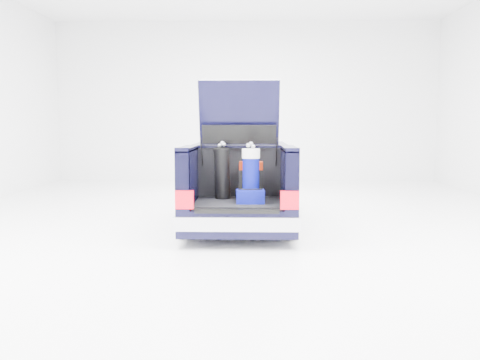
{
  "coord_description": "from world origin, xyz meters",
  "views": [
    {
      "loc": [
        0.23,
        -9.2,
        1.76
      ],
      "look_at": [
        0.0,
        -0.5,
        0.82
      ],
      "focal_mm": 38.0,
      "sensor_mm": 36.0,
      "label": 1
    }
  ],
  "objects_px": {
    "blue_golf_bag": "(251,174)",
    "blue_duffel": "(250,196)",
    "black_golf_bag": "(222,173)",
    "car": "(241,185)",
    "red_suitcase": "(251,180)"
  },
  "relations": [
    {
      "from": "car",
      "to": "blue_duffel",
      "type": "bearing_deg",
      "value": -84.05
    },
    {
      "from": "blue_golf_bag",
      "to": "blue_duffel",
      "type": "distance_m",
      "value": 0.37
    },
    {
      "from": "blue_golf_bag",
      "to": "blue_duffel",
      "type": "xyz_separation_m",
      "value": [
        -0.01,
        -0.19,
        -0.31
      ]
    },
    {
      "from": "red_suitcase",
      "to": "blue_golf_bag",
      "type": "xyz_separation_m",
      "value": [
        -0.0,
        -0.34,
        0.12
      ]
    },
    {
      "from": "black_golf_bag",
      "to": "car",
      "type": "bearing_deg",
      "value": 93.76
    },
    {
      "from": "blue_golf_bag",
      "to": "blue_duffel",
      "type": "height_order",
      "value": "blue_golf_bag"
    },
    {
      "from": "black_golf_bag",
      "to": "blue_duffel",
      "type": "bearing_deg",
      "value": -30.96
    },
    {
      "from": "blue_duffel",
      "to": "black_golf_bag",
      "type": "bearing_deg",
      "value": 131.47
    },
    {
      "from": "red_suitcase",
      "to": "car",
      "type": "bearing_deg",
      "value": 99.32
    },
    {
      "from": "car",
      "to": "blue_golf_bag",
      "type": "bearing_deg",
      "value": -83.08
    },
    {
      "from": "car",
      "to": "blue_duffel",
      "type": "relative_size",
      "value": 10.88
    },
    {
      "from": "car",
      "to": "red_suitcase",
      "type": "xyz_separation_m",
      "value": [
        0.19,
        -1.24,
        0.22
      ]
    },
    {
      "from": "car",
      "to": "blue_duffel",
      "type": "height_order",
      "value": "car"
    },
    {
      "from": "car",
      "to": "black_golf_bag",
      "type": "relative_size",
      "value": 5.13
    },
    {
      "from": "red_suitcase",
      "to": "blue_golf_bag",
      "type": "distance_m",
      "value": 0.36
    }
  ]
}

